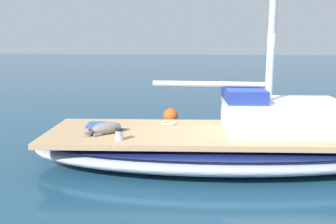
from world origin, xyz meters
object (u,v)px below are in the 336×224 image
object	(u,v)px
coiled_rope	(169,123)
sailboat_main	(219,147)
deck_towel	(96,125)
mooring_buoy	(171,116)
dog_grey	(105,128)
deck_winch	(119,135)

from	to	relation	value
coiled_rope	sailboat_main	bearing A→B (deg)	65.92
deck_towel	mooring_buoy	distance (m)	3.53
dog_grey	coiled_rope	distance (m)	1.45
deck_winch	deck_towel	xyz separation A→B (m)	(-1.03, -0.76, -0.08)
sailboat_main	deck_winch	xyz separation A→B (m)	(0.89, -1.74, 0.42)
deck_winch	mooring_buoy	xyz separation A→B (m)	(-4.34, 0.37, -0.54)
dog_grey	mooring_buoy	bearing A→B (deg)	169.20
sailboat_main	deck_winch	world-z (taller)	deck_winch
dog_grey	deck_towel	world-z (taller)	dog_grey
sailboat_main	mooring_buoy	size ratio (longest dim) A/B	16.92
deck_winch	deck_towel	bearing A→B (deg)	-143.34
deck_towel	mooring_buoy	size ratio (longest dim) A/B	1.27
dog_grey	deck_winch	size ratio (longest dim) A/B	3.49
deck_towel	deck_winch	bearing A→B (deg)	36.66
coiled_rope	dog_grey	bearing A→B (deg)	-48.49
sailboat_main	mooring_buoy	bearing A→B (deg)	-158.30
deck_winch	coiled_rope	xyz separation A→B (m)	(-1.35, 0.70, -0.08)
sailboat_main	coiled_rope	bearing A→B (deg)	-114.08
sailboat_main	deck_towel	bearing A→B (deg)	-93.15
sailboat_main	dog_grey	bearing A→B (deg)	-76.98
sailboat_main	deck_towel	distance (m)	2.54
dog_grey	coiled_rope	xyz separation A→B (m)	(-0.96, 1.08, -0.08)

